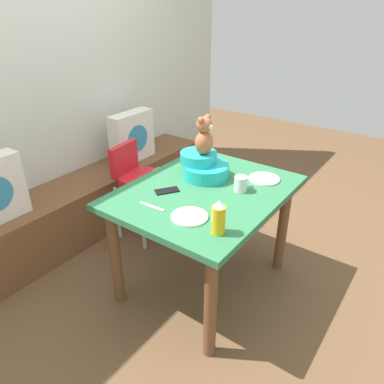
{
  "coord_description": "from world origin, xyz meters",
  "views": [
    {
      "loc": [
        -1.65,
        -1.1,
        1.77
      ],
      "look_at": [
        0.0,
        0.1,
        0.69
      ],
      "focal_mm": 33.96,
      "sensor_mm": 36.0,
      "label": 1
    }
  ],
  "objects_px": {
    "highchair": "(138,179)",
    "cell_phone": "(167,191)",
    "coffee_mug": "(241,184)",
    "dinner_plate_far": "(190,217)",
    "dinner_plate_near": "(264,179)",
    "infant_seat_teal": "(204,166)",
    "teddy_bear": "(204,136)",
    "pillow_floral_right": "(132,137)",
    "dining_table": "(205,205)",
    "ketchup_bottle": "(218,218)"
  },
  "relations": [
    {
      "from": "highchair",
      "to": "cell_phone",
      "type": "relative_size",
      "value": 5.49
    },
    {
      "from": "coffee_mug",
      "to": "dinner_plate_far",
      "type": "bearing_deg",
      "value": 171.07
    },
    {
      "from": "dinner_plate_near",
      "to": "dinner_plate_far",
      "type": "bearing_deg",
      "value": 169.92
    },
    {
      "from": "infant_seat_teal",
      "to": "cell_phone",
      "type": "bearing_deg",
      "value": 169.16
    },
    {
      "from": "teddy_bear",
      "to": "infant_seat_teal",
      "type": "bearing_deg",
      "value": 90.0
    },
    {
      "from": "cell_phone",
      "to": "highchair",
      "type": "bearing_deg",
      "value": 2.88
    },
    {
      "from": "dinner_plate_near",
      "to": "dinner_plate_far",
      "type": "height_order",
      "value": "same"
    },
    {
      "from": "pillow_floral_right",
      "to": "cell_phone",
      "type": "bearing_deg",
      "value": -125.67
    },
    {
      "from": "pillow_floral_right",
      "to": "dining_table",
      "type": "height_order",
      "value": "pillow_floral_right"
    },
    {
      "from": "infant_seat_teal",
      "to": "dining_table",
      "type": "bearing_deg",
      "value": -142.39
    },
    {
      "from": "pillow_floral_right",
      "to": "teddy_bear",
      "type": "relative_size",
      "value": 1.76
    },
    {
      "from": "ketchup_bottle",
      "to": "dinner_plate_near",
      "type": "bearing_deg",
      "value": 6.85
    },
    {
      "from": "teddy_bear",
      "to": "dinner_plate_near",
      "type": "distance_m",
      "value": 0.48
    },
    {
      "from": "ketchup_bottle",
      "to": "dinner_plate_far",
      "type": "height_order",
      "value": "ketchup_bottle"
    },
    {
      "from": "coffee_mug",
      "to": "pillow_floral_right",
      "type": "bearing_deg",
      "value": 71.78
    },
    {
      "from": "teddy_bear",
      "to": "dinner_plate_near",
      "type": "bearing_deg",
      "value": -61.69
    },
    {
      "from": "ketchup_bottle",
      "to": "dinner_plate_near",
      "type": "height_order",
      "value": "ketchup_bottle"
    },
    {
      "from": "dinner_plate_near",
      "to": "dinner_plate_far",
      "type": "distance_m",
      "value": 0.67
    },
    {
      "from": "coffee_mug",
      "to": "highchair",
      "type": "bearing_deg",
      "value": 85.54
    },
    {
      "from": "pillow_floral_right",
      "to": "highchair",
      "type": "height_order",
      "value": "pillow_floral_right"
    },
    {
      "from": "pillow_floral_right",
      "to": "teddy_bear",
      "type": "bearing_deg",
      "value": -111.21
    },
    {
      "from": "pillow_floral_right",
      "to": "teddy_bear",
      "type": "distance_m",
      "value": 1.19
    },
    {
      "from": "infant_seat_teal",
      "to": "teddy_bear",
      "type": "distance_m",
      "value": 0.21
    },
    {
      "from": "coffee_mug",
      "to": "cell_phone",
      "type": "relative_size",
      "value": 0.83
    },
    {
      "from": "pillow_floral_right",
      "to": "ketchup_bottle",
      "type": "relative_size",
      "value": 2.38
    },
    {
      "from": "highchair",
      "to": "dinner_plate_near",
      "type": "relative_size",
      "value": 3.95
    },
    {
      "from": "ketchup_bottle",
      "to": "cell_phone",
      "type": "relative_size",
      "value": 1.28
    },
    {
      "from": "dining_table",
      "to": "highchair",
      "type": "distance_m",
      "value": 0.79
    },
    {
      "from": "dining_table",
      "to": "infant_seat_teal",
      "type": "relative_size",
      "value": 3.36
    },
    {
      "from": "pillow_floral_right",
      "to": "ketchup_bottle",
      "type": "bearing_deg",
      "value": -121.49
    },
    {
      "from": "ketchup_bottle",
      "to": "coffee_mug",
      "type": "distance_m",
      "value": 0.49
    },
    {
      "from": "dining_table",
      "to": "dinner_plate_far",
      "type": "height_order",
      "value": "dinner_plate_far"
    },
    {
      "from": "pillow_floral_right",
      "to": "coffee_mug",
      "type": "distance_m",
      "value": 1.44
    },
    {
      "from": "dining_table",
      "to": "teddy_bear",
      "type": "height_order",
      "value": "teddy_bear"
    },
    {
      "from": "infant_seat_teal",
      "to": "ketchup_bottle",
      "type": "distance_m",
      "value": 0.66
    },
    {
      "from": "infant_seat_teal",
      "to": "ketchup_bottle",
      "type": "bearing_deg",
      "value": -139.35
    },
    {
      "from": "pillow_floral_right",
      "to": "dinner_plate_near",
      "type": "relative_size",
      "value": 2.2
    },
    {
      "from": "dining_table",
      "to": "ketchup_bottle",
      "type": "height_order",
      "value": "ketchup_bottle"
    },
    {
      "from": "dinner_plate_far",
      "to": "highchair",
      "type": "bearing_deg",
      "value": 59.89
    },
    {
      "from": "infant_seat_teal",
      "to": "cell_phone",
      "type": "relative_size",
      "value": 2.29
    },
    {
      "from": "dining_table",
      "to": "coffee_mug",
      "type": "bearing_deg",
      "value": -58.6
    },
    {
      "from": "highchair",
      "to": "dinner_plate_far",
      "type": "height_order",
      "value": "highchair"
    },
    {
      "from": "teddy_bear",
      "to": "coffee_mug",
      "type": "relative_size",
      "value": 2.08
    },
    {
      "from": "ketchup_bottle",
      "to": "coffee_mug",
      "type": "height_order",
      "value": "ketchup_bottle"
    },
    {
      "from": "teddy_bear",
      "to": "dinner_plate_near",
      "type": "height_order",
      "value": "teddy_bear"
    },
    {
      "from": "pillow_floral_right",
      "to": "cell_phone",
      "type": "relative_size",
      "value": 3.06
    },
    {
      "from": "pillow_floral_right",
      "to": "dinner_plate_near",
      "type": "distance_m",
      "value": 1.43
    },
    {
      "from": "pillow_floral_right",
      "to": "ketchup_bottle",
      "type": "distance_m",
      "value": 1.75
    },
    {
      "from": "infant_seat_teal",
      "to": "dinner_plate_near",
      "type": "bearing_deg",
      "value": -61.73
    },
    {
      "from": "teddy_bear",
      "to": "coffee_mug",
      "type": "distance_m",
      "value": 0.38
    }
  ]
}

